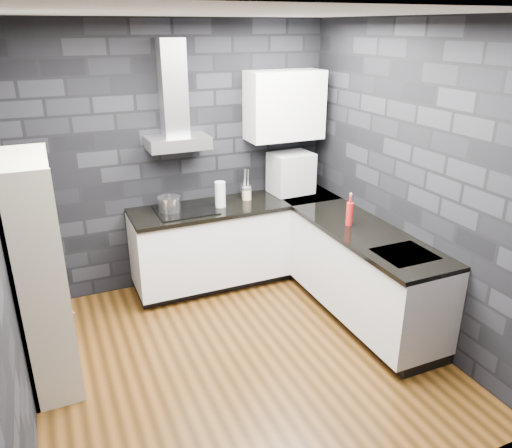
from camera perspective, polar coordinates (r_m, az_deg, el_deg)
ground at (r=4.39m, az=-1.89°, el=-14.97°), size 3.20×3.20×0.00m
ceiling at (r=3.52m, az=-2.48°, el=22.98°), size 3.20×3.20×0.00m
wall_back at (r=5.22m, az=-8.79°, el=7.40°), size 3.20×0.05×2.70m
wall_front at (r=2.45m, az=12.26°, el=-10.19°), size 3.20×0.05×2.70m
wall_right at (r=4.56m, az=17.26°, el=4.55°), size 0.05×3.20×2.70m
toekick_back at (r=5.58m, az=-2.27°, el=-5.73°), size 2.18×0.50×0.10m
toekick_right at (r=4.99m, az=12.30°, el=-9.85°), size 0.50×1.78×0.10m
counter_back_cab at (r=5.36m, az=-2.18°, el=-1.83°), size 2.20×0.60×0.76m
counter_right_cab at (r=4.76m, az=12.32°, el=-5.55°), size 0.60×1.80×0.76m
counter_back_top at (r=5.20m, az=-2.20°, el=2.17°), size 2.20×0.62×0.04m
counter_right_top at (r=4.59m, az=12.61°, el=-1.13°), size 0.62×1.80×0.04m
counter_corner_top at (r=5.54m, az=5.50°, el=3.31°), size 0.62×0.62×0.04m
hood_body at (r=4.98m, az=-8.89°, el=9.17°), size 0.60×0.34×0.12m
hood_chimney at (r=4.96m, az=-9.46°, el=15.08°), size 0.24×0.20×0.90m
upper_cabinet at (r=5.33m, az=3.28°, el=13.38°), size 0.80×0.35×0.70m
cooktop at (r=5.04m, az=-8.07°, el=1.62°), size 0.58×0.50×0.01m
sink_rim at (r=4.23m, az=16.65°, el=-3.33°), size 0.44×0.40×0.01m
pot at (r=5.00m, az=-9.88°, el=2.21°), size 0.28×0.28×0.13m
glass_vase at (r=5.07m, az=-4.11°, el=3.40°), size 0.12×0.12×0.26m
storage_jar at (r=5.29m, az=-1.06°, el=3.41°), size 0.12×0.12×0.11m
utensil_crock at (r=5.34m, az=-1.16°, el=3.75°), size 0.13×0.13×0.14m
appliance_garage at (r=5.48m, az=4.01°, el=5.84°), size 0.46×0.36×0.44m
red_bottle at (r=4.67m, az=10.63°, el=1.14°), size 0.07×0.07×0.22m
bookshelf at (r=4.04m, az=-23.31°, el=-5.43°), size 0.38×0.81×1.80m
fruit_bowl at (r=3.96m, az=-23.36°, el=-5.37°), size 0.23×0.23×0.05m
book_red at (r=4.31m, az=-22.64°, el=-8.53°), size 0.16×0.07×0.22m
book_second at (r=4.35m, az=-22.93°, el=-7.98°), size 0.16×0.04×0.22m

